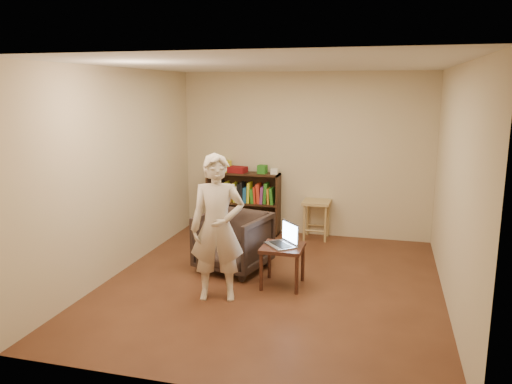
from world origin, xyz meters
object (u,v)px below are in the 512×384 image
(stool, at_px, (317,208))
(person, at_px, (217,228))
(armchair, at_px, (233,242))
(laptop, at_px, (284,240))
(bookshelf, at_px, (244,206))
(side_table, at_px, (283,253))

(stool, distance_m, person, 2.71)
(stool, relative_size, person, 0.37)
(armchair, relative_size, person, 0.51)
(laptop, bearing_deg, stool, 134.80)
(bookshelf, bearing_deg, person, -79.90)
(armchair, distance_m, person, 1.02)
(bookshelf, height_order, person, person)
(stool, bearing_deg, side_table, -93.25)
(bookshelf, xyz_separation_m, laptop, (1.11, -2.08, 0.12))
(side_table, bearing_deg, bookshelf, 117.57)
(bookshelf, relative_size, armchair, 1.43)
(laptop, bearing_deg, armchair, -156.75)
(laptop, distance_m, person, 0.90)
(laptop, height_order, person, person)
(side_table, relative_size, laptop, 1.10)
(armchair, xyz_separation_m, person, (0.11, -0.91, 0.44))
(armchair, bearing_deg, bookshelf, 116.28)
(stool, relative_size, armchair, 0.73)
(person, bearing_deg, side_table, 25.99)
(armchair, relative_size, laptop, 1.84)
(person, bearing_deg, laptop, 27.01)
(bookshelf, bearing_deg, armchair, -78.15)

